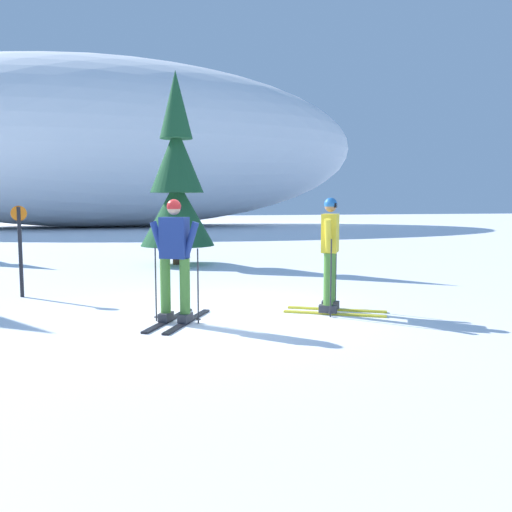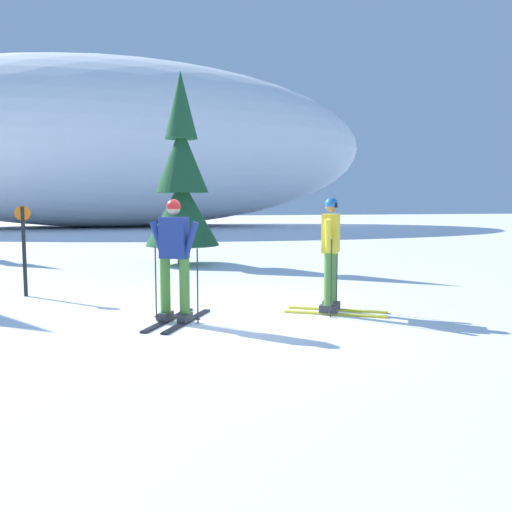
# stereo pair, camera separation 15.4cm
# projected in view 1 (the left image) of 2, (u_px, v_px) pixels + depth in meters

# --- Properties ---
(ground_plane) EXTENTS (120.00, 120.00, 0.00)m
(ground_plane) POSITION_uv_depth(u_px,v_px,m) (210.00, 317.00, 8.34)
(ground_plane) COLOR white
(skier_yellow_jacket) EXTENTS (1.63, 1.18, 1.84)m
(skier_yellow_jacket) POSITION_uv_depth(u_px,v_px,m) (330.00, 252.00, 8.60)
(skier_yellow_jacket) COLOR gold
(skier_yellow_jacket) RESTS_ON ground
(skier_navy_jacket) EXTENTS (1.17, 1.64, 1.81)m
(skier_navy_jacket) POSITION_uv_depth(u_px,v_px,m) (175.00, 259.00, 7.84)
(skier_navy_jacket) COLOR black
(skier_navy_jacket) RESTS_ON ground
(pine_tree_far_right) EXTENTS (2.07, 2.07, 5.37)m
(pine_tree_far_right) POSITION_uv_depth(u_px,v_px,m) (177.00, 185.00, 15.09)
(pine_tree_far_right) COLOR #47301E
(pine_tree_far_right) RESTS_ON ground
(snow_ridge_background) EXTENTS (36.65, 16.86, 11.45)m
(snow_ridge_background) POSITION_uv_depth(u_px,v_px,m) (99.00, 144.00, 37.36)
(snow_ridge_background) COLOR white
(snow_ridge_background) RESTS_ON ground
(trail_marker_post) EXTENTS (0.28, 0.07, 1.70)m
(trail_marker_post) POSITION_uv_depth(u_px,v_px,m) (20.00, 246.00, 10.00)
(trail_marker_post) COLOR black
(trail_marker_post) RESTS_ON ground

